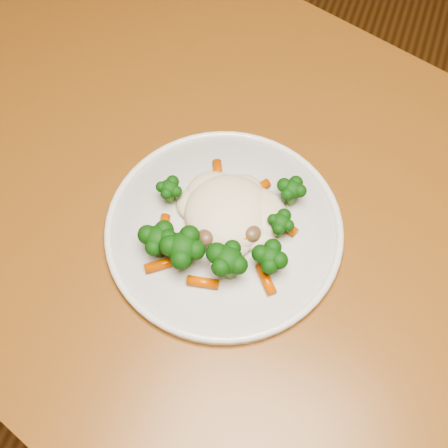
% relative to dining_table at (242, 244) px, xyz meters
% --- Properties ---
extents(dining_table, '(1.29, 1.05, 0.75)m').
position_rel_dining_table_xyz_m(dining_table, '(0.00, 0.00, 0.00)').
color(dining_table, brown).
rests_on(dining_table, ground).
extents(plate, '(0.29, 0.29, 0.01)m').
position_rel_dining_table_xyz_m(plate, '(-0.01, -0.04, 0.11)').
color(plate, silver).
rests_on(plate, dining_table).
extents(meal, '(0.19, 0.18, 0.05)m').
position_rel_dining_table_xyz_m(meal, '(-0.01, -0.05, 0.14)').
color(meal, beige).
rests_on(meal, plate).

